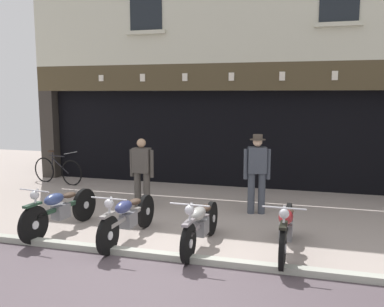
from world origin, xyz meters
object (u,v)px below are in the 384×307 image
at_px(salesman_left, 142,170).
at_px(leaning_bicycle, 57,170).
at_px(shopkeeper_center, 257,170).
at_px(motorcycle_left, 60,209).
at_px(advert_board_near, 138,117).
at_px(motorcycle_center_right, 286,228).
at_px(motorcycle_center, 200,224).
at_px(motorcycle_center_left, 128,217).

height_order(salesman_left, leaning_bicycle, salesman_left).
bearing_deg(shopkeeper_center, salesman_left, -9.56).
distance_m(motorcycle_left, leaning_bicycle, 4.35).
distance_m(salesman_left, advert_board_near, 3.10).
relative_size(motorcycle_center_right, leaning_bicycle, 1.14).
relative_size(motorcycle_center, leaning_bicycle, 1.12).
bearing_deg(leaning_bicycle, shopkeeper_center, 85.97).
height_order(salesman_left, shopkeeper_center, shopkeeper_center).
relative_size(motorcycle_center_left, motorcycle_center, 1.06).
relative_size(motorcycle_center, salesman_left, 1.25).
distance_m(advert_board_near, leaning_bicycle, 2.71).
height_order(motorcycle_center_left, motorcycle_center_right, motorcycle_center_right).
distance_m(motorcycle_center, advert_board_near, 5.82).
bearing_deg(leaning_bicycle, advert_board_near, 126.73).
relative_size(shopkeeper_center, leaning_bicycle, 0.98).
bearing_deg(motorcycle_center_left, motorcycle_left, -0.86).
bearing_deg(motorcycle_center, advert_board_near, -54.63).
bearing_deg(shopkeeper_center, leaning_bicycle, -27.92).
bearing_deg(motorcycle_center, motorcycle_center_right, -172.93).
bearing_deg(motorcycle_center, motorcycle_center_left, 1.31).
height_order(motorcycle_center, motorcycle_center_right, motorcycle_center_right).
height_order(salesman_left, advert_board_near, advert_board_near).
bearing_deg(motorcycle_center_right, motorcycle_left, 1.39).
relative_size(motorcycle_center_left, motorcycle_center_right, 1.05).
xyz_separation_m(salesman_left, advert_board_near, (-1.21, 2.67, 1.01)).
bearing_deg(motorcycle_center_right, advert_board_near, -44.84).
bearing_deg(salesman_left, motorcycle_center, 132.85).
relative_size(motorcycle_center_left, advert_board_near, 2.03).
height_order(motorcycle_center, shopkeeper_center, shopkeeper_center).
bearing_deg(motorcycle_left, leaning_bicycle, -48.78).
xyz_separation_m(motorcycle_center, salesman_left, (-1.87, 2.05, 0.44)).
distance_m(motorcycle_center_left, shopkeeper_center, 2.99).
bearing_deg(motorcycle_center, shopkeeper_center, -103.93).
relative_size(motorcycle_left, motorcycle_center_right, 1.03).
relative_size(motorcycle_left, leaning_bicycle, 1.18).
height_order(motorcycle_left, motorcycle_center, motorcycle_left).
bearing_deg(salesman_left, leaning_bicycle, -26.38).
xyz_separation_m(motorcycle_center, shopkeeper_center, (0.65, 2.23, 0.52)).
height_order(motorcycle_center_left, salesman_left, salesman_left).
height_order(shopkeeper_center, leaning_bicycle, shopkeeper_center).
bearing_deg(motorcycle_center_left, motorcycle_center_right, -175.52).
height_order(motorcycle_center, advert_board_near, advert_board_near).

